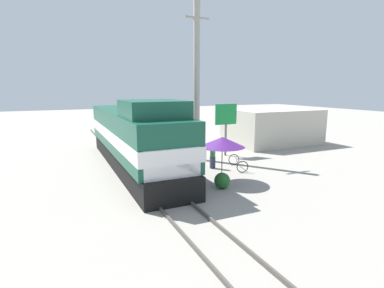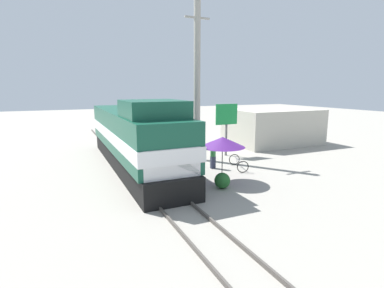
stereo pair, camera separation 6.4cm
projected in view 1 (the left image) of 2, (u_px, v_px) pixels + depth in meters
name	position (u px, v px, depth m)	size (l,w,h in m)	color
ground_plane	(148.00, 180.00, 16.70)	(120.00, 120.00, 0.00)	gray
rail_near	(135.00, 180.00, 16.39)	(0.08, 43.50, 0.15)	#4C4742
rail_far	(160.00, 177.00, 16.98)	(0.08, 43.50, 0.15)	#4C4742
locomotive	(134.00, 138.00, 18.83)	(3.11, 15.05, 4.45)	black
utility_pole	(197.00, 81.00, 20.48)	(1.80, 0.45, 10.92)	#9E998E
vendor_umbrella	(222.00, 142.00, 15.98)	(2.43, 2.43, 2.48)	#4C4C4C
billboard_sign	(226.00, 118.00, 22.23)	(1.80, 0.12, 3.88)	#595959
shrub_cluster	(222.00, 180.00, 15.24)	(0.81, 0.81, 0.81)	#236028
person_bystander	(213.00, 155.00, 18.93)	(0.34, 0.34, 1.65)	#2D3347
bicycle	(238.00, 163.00, 18.97)	(1.24, 2.05, 0.73)	black
building_block_distant	(272.00, 126.00, 27.47)	(7.77, 5.47, 3.14)	#B7B2A3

